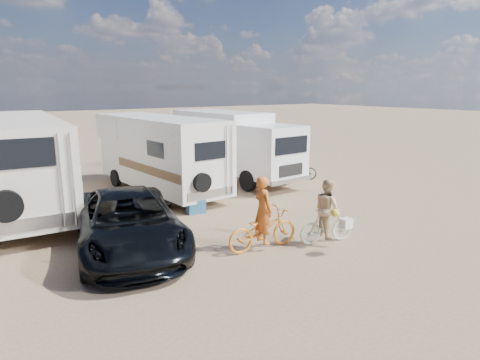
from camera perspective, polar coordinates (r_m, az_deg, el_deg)
ground at (r=11.50m, az=4.46°, el=-8.12°), size 140.00×140.00×0.00m
rv_main at (r=16.57m, az=-10.84°, el=3.32°), size 2.65×6.99×2.94m
rv_left at (r=15.60m, az=-27.85°, el=1.80°), size 3.23×8.80×3.08m
box_truck at (r=18.68m, az=-0.69°, el=4.60°), size 2.58×7.14×2.97m
dark_suv at (r=10.95m, az=-14.88°, el=-5.54°), size 3.60×5.70×1.47m
bike_man at (r=10.72m, az=3.10°, el=-6.71°), size 2.03×0.86×1.04m
bike_woman at (r=11.38m, az=11.65°, el=-6.07°), size 1.63×0.82×0.94m
rider_man at (r=10.61m, az=3.12°, el=-4.96°), size 0.47×0.66×1.72m
rider_woman at (r=11.29m, az=11.72°, el=-4.63°), size 0.75×0.87×1.54m
bike_parked at (r=18.86m, az=7.89°, el=1.32°), size 1.68×1.42×0.87m
cooler at (r=13.88m, az=-6.01°, el=-3.55°), size 0.63×0.50×0.45m
crate at (r=14.46m, az=-6.17°, el=-3.07°), size 0.56×0.56×0.37m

